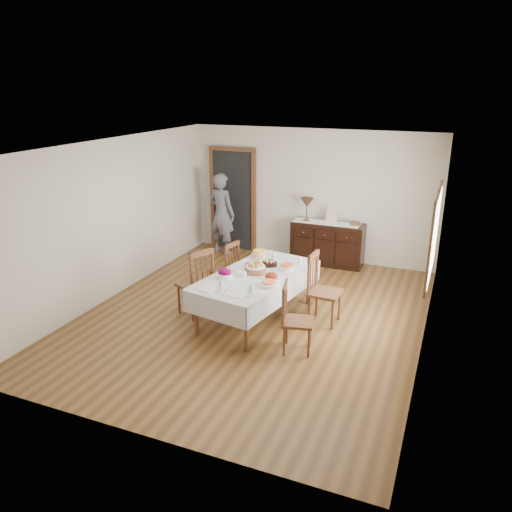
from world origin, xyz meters
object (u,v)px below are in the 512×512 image
at_px(chair_left_far, 226,268).
at_px(table_lamp, 307,203).
at_px(person, 222,211).
at_px(dining_table, 256,279).
at_px(sideboard, 327,243).
at_px(chair_right_far, 322,288).
at_px(chair_left_near, 197,282).
at_px(chair_right_near, 294,318).

relative_size(chair_left_far, table_lamp, 2.06).
bearing_deg(person, dining_table, 138.60).
relative_size(sideboard, table_lamp, 3.06).
xyz_separation_m(dining_table, chair_right_far, (0.94, 0.27, -0.10)).
bearing_deg(dining_table, chair_right_far, 26.86).
height_order(dining_table, chair_left_near, chair_left_near).
relative_size(person, table_lamp, 3.94).
height_order(dining_table, chair_left_far, chair_left_far).
xyz_separation_m(chair_right_near, sideboard, (-0.45, 3.48, -0.06)).
bearing_deg(chair_left_near, dining_table, 129.87).
distance_m(chair_left_near, chair_left_far, 0.90).
bearing_deg(table_lamp, chair_right_near, -75.52).
bearing_deg(table_lamp, person, -175.04).
relative_size(chair_left_near, sideboard, 0.78).
relative_size(dining_table, sideboard, 1.62).
bearing_deg(table_lamp, sideboard, 2.84).
bearing_deg(table_lamp, dining_table, -88.68).
bearing_deg(person, chair_left_far, 131.25).
relative_size(dining_table, chair_left_far, 2.41).
bearing_deg(chair_right_near, chair_left_near, 61.70).
xyz_separation_m(chair_left_near, person, (-0.96, 2.84, 0.35)).
bearing_deg(person, chair_left_near, 122.08).
relative_size(dining_table, chair_right_near, 2.38).
relative_size(chair_right_far, person, 0.59).
distance_m(chair_left_near, chair_right_near, 1.78).
height_order(chair_left_near, chair_right_near, chair_left_near).
height_order(chair_left_far, chair_right_near, chair_right_near).
bearing_deg(chair_right_far, chair_left_far, 80.39).
height_order(chair_left_near, chair_right_far, chair_left_near).
distance_m(chair_left_far, chair_right_near, 2.13).
distance_m(chair_right_near, chair_right_far, 0.98).
xyz_separation_m(chair_right_near, table_lamp, (-0.89, 3.46, 0.72)).
bearing_deg(sideboard, dining_table, -97.68).
height_order(chair_right_far, table_lamp, table_lamp).
bearing_deg(chair_left_near, chair_left_far, -159.05).
height_order(dining_table, chair_right_far, chair_right_far).
bearing_deg(sideboard, chair_right_far, -77.42).
distance_m(chair_right_far, sideboard, 2.58).
distance_m(chair_left_near, sideboard, 3.27).
distance_m(dining_table, person, 3.21).
relative_size(chair_right_far, table_lamp, 2.34).
bearing_deg(chair_right_far, table_lamp, 24.79).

